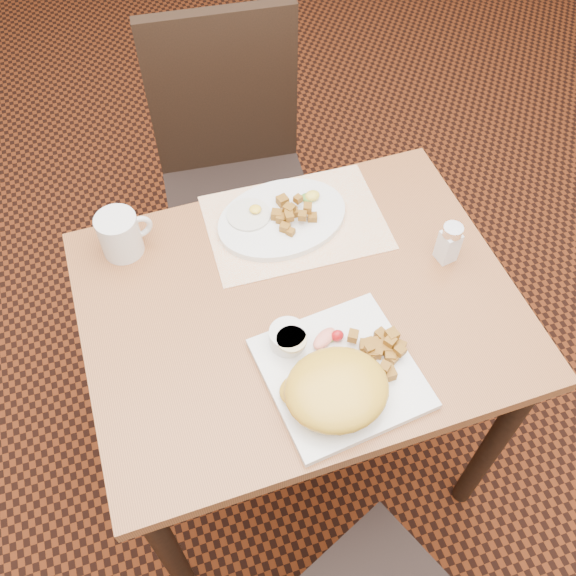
# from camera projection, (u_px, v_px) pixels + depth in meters

# --- Properties ---
(ground) EXTENTS (8.00, 8.00, 0.00)m
(ground) POSITION_uv_depth(u_px,v_px,m) (296.00, 442.00, 1.95)
(ground) COLOR black
(ground) RESTS_ON ground
(table) EXTENTS (0.90, 0.70, 0.75)m
(table) POSITION_uv_depth(u_px,v_px,m) (299.00, 330.00, 1.43)
(table) COLOR #9C5B30
(table) RESTS_ON ground
(chair_far) EXTENTS (0.46, 0.47, 0.97)m
(chair_far) POSITION_uv_depth(u_px,v_px,m) (234.00, 168.00, 1.88)
(chair_far) COLOR black
(chair_far) RESTS_ON ground
(placemat) EXTENTS (0.41, 0.30, 0.00)m
(placemat) POSITION_uv_depth(u_px,v_px,m) (295.00, 222.00, 1.47)
(placemat) COLOR white
(placemat) RESTS_ON table
(plate_square) EXTENTS (0.31, 0.31, 0.02)m
(plate_square) POSITION_uv_depth(u_px,v_px,m) (340.00, 373.00, 1.23)
(plate_square) COLOR silver
(plate_square) RESTS_ON table
(plate_oval) EXTENTS (0.33, 0.27, 0.02)m
(plate_oval) POSITION_uv_depth(u_px,v_px,m) (282.00, 219.00, 1.47)
(plate_oval) COLOR silver
(plate_oval) RESTS_ON placemat
(hollandaise_mound) EXTENTS (0.20, 0.17, 0.07)m
(hollandaise_mound) POSITION_uv_depth(u_px,v_px,m) (336.00, 390.00, 1.17)
(hollandaise_mound) COLOR gold
(hollandaise_mound) RESTS_ON plate_square
(ramekin) EXTENTS (0.07, 0.08, 0.04)m
(ramekin) POSITION_uv_depth(u_px,v_px,m) (288.00, 337.00, 1.25)
(ramekin) COLOR silver
(ramekin) RESTS_ON plate_square
(garnish_sq) EXTENTS (0.07, 0.06, 0.03)m
(garnish_sq) POSITION_uv_depth(u_px,v_px,m) (328.00, 337.00, 1.26)
(garnish_sq) COLOR #387223
(garnish_sq) RESTS_ON plate_square
(fried_egg) EXTENTS (0.10, 0.10, 0.02)m
(fried_egg) POSITION_uv_depth(u_px,v_px,m) (250.00, 214.00, 1.46)
(fried_egg) COLOR white
(fried_egg) RESTS_ON plate_oval
(garnish_ov) EXTENTS (0.05, 0.04, 0.02)m
(garnish_ov) POSITION_uv_depth(u_px,v_px,m) (311.00, 196.00, 1.48)
(garnish_ov) COLOR #387223
(garnish_ov) RESTS_ON plate_oval
(salt_shaker) EXTENTS (0.05, 0.05, 0.10)m
(salt_shaker) POSITION_uv_depth(u_px,v_px,m) (449.00, 242.00, 1.37)
(salt_shaker) COLOR white
(salt_shaker) RESTS_ON table
(coffee_mug) EXTENTS (0.12, 0.09, 0.10)m
(coffee_mug) POSITION_uv_depth(u_px,v_px,m) (121.00, 234.00, 1.39)
(coffee_mug) COLOR silver
(coffee_mug) RESTS_ON table
(home_fries_sq) EXTENTS (0.11, 0.12, 0.04)m
(home_fries_sq) POSITION_uv_depth(u_px,v_px,m) (381.00, 349.00, 1.24)
(home_fries_sq) COLOR #9A6318
(home_fries_sq) RESTS_ON plate_square
(home_fries_ov) EXTENTS (0.10, 0.12, 0.04)m
(home_fries_ov) POSITION_uv_depth(u_px,v_px,m) (291.00, 213.00, 1.45)
(home_fries_ov) COLOR #9A6318
(home_fries_ov) RESTS_ON plate_oval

